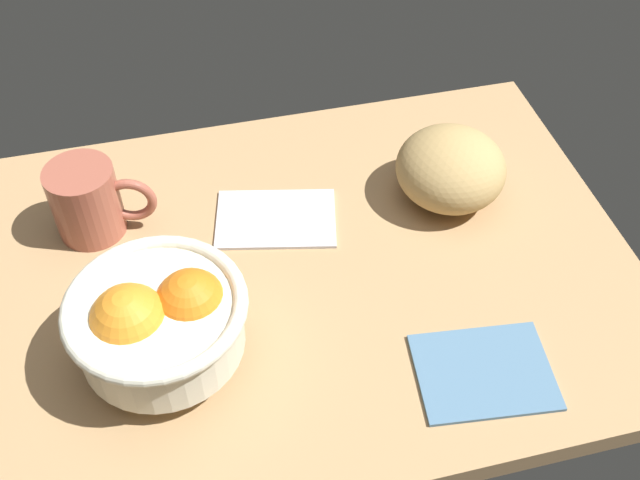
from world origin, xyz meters
TOP-DOWN VIEW (x-y plane):
  - ground_plane at (0.00, 0.00)cm, footprint 83.05×59.43cm
  - fruit_bowl at (-16.50, -9.03)cm, footprint 19.24×19.24cm
  - bread_loaf at (22.41, 8.00)cm, footprint 14.44×14.65cm
  - napkin_folded at (16.67, -19.40)cm, footprint 15.82×12.94cm
  - napkin_spare at (-0.66, 8.78)cm, footprint 17.21×13.42cm
  - mug at (-23.22, 12.77)cm, footprint 12.95×8.49cm

SIDE VIEW (x-z plane):
  - ground_plane at x=0.00cm, z-range -3.00..0.00cm
  - napkin_spare at x=-0.66cm, z-range 0.00..0.88cm
  - napkin_folded at x=16.67cm, z-range 0.00..0.92cm
  - bread_loaf at x=22.41cm, z-range 0.00..9.43cm
  - mug at x=-23.22cm, z-range 0.00..9.73cm
  - fruit_bowl at x=-16.50cm, z-range 0.59..12.29cm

